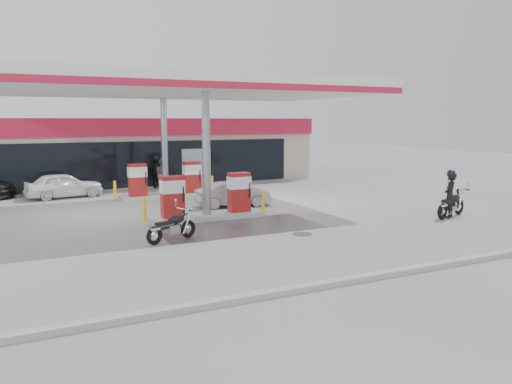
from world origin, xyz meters
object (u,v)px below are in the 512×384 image
at_px(attendant, 163,174).
at_px(pump_island_far, 165,184).
at_px(pump_island_near, 207,201).
at_px(parked_motorcycle, 172,227).
at_px(main_motorcycle, 451,205).
at_px(hatchback_silver, 233,194).
at_px(biker_walking, 156,173).
at_px(biker_main, 450,195).
at_px(sedan_white, 64,185).

bearing_deg(attendant, pump_island_far, 153.00).
height_order(pump_island_far, attendant, attendant).
height_order(pump_island_near, attendant, attendant).
height_order(pump_island_near, parked_motorcycle, pump_island_near).
relative_size(main_motorcycle, hatchback_silver, 0.63).
relative_size(parked_motorcycle, biker_walking, 1.05).
bearing_deg(parked_motorcycle, biker_main, -27.14).
distance_m(biker_main, biker_walking, 16.16).
bearing_deg(biker_walking, biker_main, -60.28).
xyz_separation_m(pump_island_far, biker_walking, (0.53, 3.80, 0.19)).
bearing_deg(attendant, pump_island_near, 161.50).
bearing_deg(biker_main, biker_walking, -91.01).
relative_size(biker_main, parked_motorcycle, 0.97).
distance_m(pump_island_near, pump_island_far, 6.00).
bearing_deg(attendant, hatchback_silver, 177.94).
height_order(sedan_white, attendant, attendant).
height_order(main_motorcycle, biker_walking, biker_walking).
bearing_deg(biker_walking, pump_island_far, -99.22).
bearing_deg(pump_island_far, pump_island_near, -90.00).
height_order(biker_main, hatchback_silver, biker_main).
distance_m(main_motorcycle, parked_motorcycle, 11.38).
distance_m(sedan_white, hatchback_silver, 9.04).
relative_size(biker_main, biker_walking, 1.02).
xyz_separation_m(pump_island_near, main_motorcycle, (9.04, -3.98, -0.21)).
bearing_deg(main_motorcycle, hatchback_silver, 119.70).
bearing_deg(parked_motorcycle, attendant, 54.42).
height_order(parked_motorcycle, attendant, attendant).
xyz_separation_m(main_motorcycle, biker_main, (-0.19, -0.07, 0.42)).
xyz_separation_m(sedan_white, hatchback_silver, (6.68, -6.10, -0.08)).
xyz_separation_m(pump_island_far, main_motorcycle, (9.04, -9.98, -0.21)).
bearing_deg(pump_island_near, hatchback_silver, 46.71).
bearing_deg(pump_island_far, sedan_white, 153.50).
distance_m(pump_island_near, hatchback_silver, 3.03).
xyz_separation_m(pump_island_near, hatchback_silver, (2.07, 2.20, -0.16)).
distance_m(biker_main, sedan_white, 18.27).
xyz_separation_m(sedan_white, attendant, (5.23, 0.50, 0.25)).
relative_size(pump_island_far, main_motorcycle, 2.42).
distance_m(sedan_white, biker_walking, 5.35).
distance_m(pump_island_far, biker_main, 13.40).
bearing_deg(parked_motorcycle, hatchback_silver, 28.20).
distance_m(biker_main, parked_motorcycle, 11.21).
distance_m(main_motorcycle, biker_main, 0.46).
bearing_deg(biker_walking, hatchback_silver, -79.82).
relative_size(sedan_white, biker_walking, 2.09).
bearing_deg(sedan_white, main_motorcycle, -141.16).
height_order(main_motorcycle, parked_motorcycle, main_motorcycle).
distance_m(pump_island_near, parked_motorcycle, 3.77).
distance_m(main_motorcycle, sedan_white, 18.36).
bearing_deg(biker_main, parked_motorcycle, -37.50).
distance_m(pump_island_near, attendant, 8.82).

